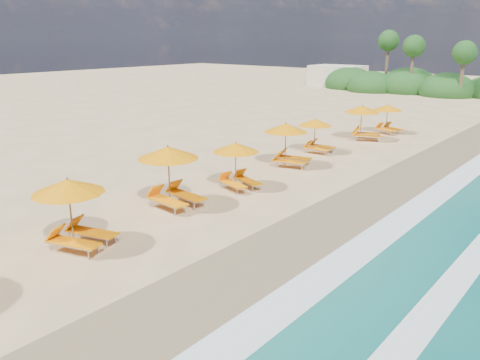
{
  "coord_description": "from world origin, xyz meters",
  "views": [
    {
      "loc": [
        11.55,
        -13.89,
        6.6
      ],
      "look_at": [
        0.0,
        0.0,
        1.2
      ],
      "focal_mm": 35.83,
      "sensor_mm": 36.0,
      "label": 1
    }
  ],
  "objects": [
    {
      "name": "station_5",
      "position": [
        -1.84,
        2.05,
        1.19
      ],
      "size": [
        2.67,
        2.6,
        2.13
      ],
      "rotation": [
        0.0,
        0.0,
        -0.28
      ],
      "color": "olive",
      "rests_on": "ground"
    },
    {
      "name": "wet_sand",
      "position": [
        4.0,
        0.0,
        0.01
      ],
      "size": [
        4.0,
        160.0,
        0.01
      ],
      "primitive_type": "cube",
      "color": "olive",
      "rests_on": "ground"
    },
    {
      "name": "beach_building",
      "position": [
        -22.0,
        48.0,
        1.4
      ],
      "size": [
        7.0,
        5.0,
        2.8
      ],
      "primitive_type": "cube",
      "color": "beige",
      "rests_on": "ground"
    },
    {
      "name": "station_8",
      "position": [
        -2.28,
        15.63,
        1.32
      ],
      "size": [
        3.12,
        3.12,
        2.35
      ],
      "rotation": [
        0.0,
        0.0,
        0.49
      ],
      "color": "olive",
      "rests_on": "ground"
    },
    {
      "name": "ground",
      "position": [
        0.0,
        0.0,
        0.0
      ],
      "size": [
        160.0,
        160.0,
        0.0
      ],
      "primitive_type": "plane",
      "color": "#D5B07D",
      "rests_on": "ground"
    },
    {
      "name": "station_4",
      "position": [
        -2.32,
        -1.48,
        1.41
      ],
      "size": [
        2.82,
        2.63,
        2.51
      ],
      "rotation": [
        0.0,
        0.0,
        -0.07
      ],
      "color": "olive",
      "rests_on": "ground"
    },
    {
      "name": "surf_foam",
      "position": [
        6.7,
        0.0,
        0.03
      ],
      "size": [
        4.0,
        160.0,
        0.01
      ],
      "color": "white",
      "rests_on": "ground"
    },
    {
      "name": "station_3",
      "position": [
        -1.76,
        -6.18,
        1.32
      ],
      "size": [
        2.97,
        2.9,
        2.35
      ],
      "rotation": [
        0.0,
        0.0,
        0.31
      ],
      "color": "olive",
      "rests_on": "ground"
    },
    {
      "name": "station_7",
      "position": [
        -2.77,
        10.48,
        1.14
      ],
      "size": [
        2.31,
        2.16,
        2.04
      ],
      "rotation": [
        0.0,
        0.0,
        0.08
      ],
      "color": "olive",
      "rests_on": "ground"
    },
    {
      "name": "treeline",
      "position": [
        -9.94,
        45.51,
        1.0
      ],
      "size": [
        25.8,
        8.8,
        9.74
      ],
      "color": "#163D14",
      "rests_on": "ground"
    },
    {
      "name": "station_6",
      "position": [
        -2.32,
        6.81,
        1.31
      ],
      "size": [
        2.91,
        2.82,
        2.33
      ],
      "rotation": [
        0.0,
        0.0,
        0.27
      ],
      "color": "olive",
      "rests_on": "ground"
    },
    {
      "name": "station_9",
      "position": [
        -1.97,
        18.91,
        1.16
      ],
      "size": [
        2.66,
        2.62,
        2.07
      ],
      "rotation": [
        0.0,
        0.0,
        -0.36
      ],
      "color": "olive",
      "rests_on": "ground"
    }
  ]
}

